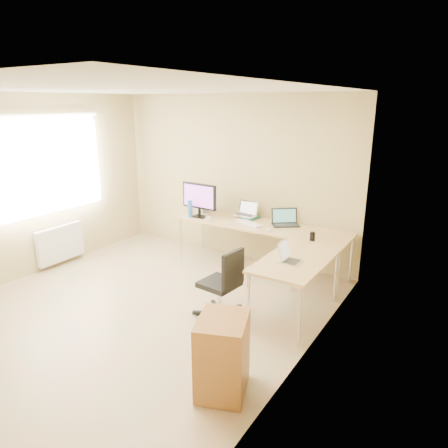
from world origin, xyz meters
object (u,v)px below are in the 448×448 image
Objects in this scene: mug at (208,219)px; desk_main at (260,248)px; office_chair at (219,277)px; desk_return at (295,287)px; cabinet at (223,355)px; monitor at (199,200)px; laptop_return at (291,254)px; desk_fan at (209,204)px; keyboard at (250,223)px; laptop_center at (245,209)px; laptop_black at (286,217)px; water_bottle at (190,209)px.

desk_main is at bearing 22.00° from mug.
office_chair is (0.96, -1.20, -0.27)m from mug.
cabinet is at bearing -90.39° from desk_return.
desk_return is at bearing -45.73° from desk_main.
laptop_return is at bearing -23.75° from monitor.
desk_fan is (-1.06, 0.20, 0.50)m from desk_main.
keyboard is 0.68× the size of cabinet.
office_chair is (1.24, -1.35, -0.50)m from monitor.
cabinet is at bearing -41.85° from keyboard.
mug is at bearing 106.07° from cabinet.
desk_return is at bearing -34.21° from laptop_center.
keyboard is at bearing 165.70° from laptop_black.
water_bottle reaches higher than cabinet.
desk_fan is 3.48m from cabinet.
laptop_black reaches higher than laptop_return.
monitor reaches higher than desk_return.
laptop_center is 0.47× the size of cabinet.
laptop_center reaches higher than office_chair.
laptop_center is 0.86m from water_bottle.
desk_main is 1.40m from desk_return.
desk_fan is 2.43m from laptop_return.
water_bottle is (-1.13, -0.23, 0.50)m from desk_main.
desk_main is 1.20m from monitor.
water_bottle is at bearing 157.29° from laptop_black.
laptop_return is at bearing -49.79° from desk_main.
water_bottle reaches higher than laptop_black.
laptop_return is 0.88m from office_chair.
office_chair reaches higher than keyboard.
desk_main is at bearing 89.90° from cabinet.
keyboard is at bearing 10.38° from water_bottle.
desk_return is 0.91m from office_chair.
desk_fan is at bearing -171.60° from keyboard.
laptop_black is (1.33, 0.29, -0.15)m from monitor.
monitor is (-1.01, -0.14, 0.63)m from desk_main.
office_chair is at bearing -130.96° from laptop_black.
keyboard is at bearing -160.37° from desk_main.
office_chair reaches higher than mug.
laptop_black is 1.39m from desk_fan.
laptop_black is at bearing 47.49° from keyboard.
keyboard is at bearing 8.88° from monitor.
monitor reaches higher than laptop_black.
laptop_black is at bearing 92.74° from office_chair.
desk_main is 4.21× the size of monitor.
keyboard is at bearing 140.20° from desk_return.
desk_fan is 0.38× the size of cabinet.
desk_main is 2.76m from cabinet.
mug is at bearing -121.58° from laptop_center.
laptop_black is 1.44m from laptop_return.
keyboard is 1.56m from laptop_return.
desk_main is 9.83× the size of desk_fan.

